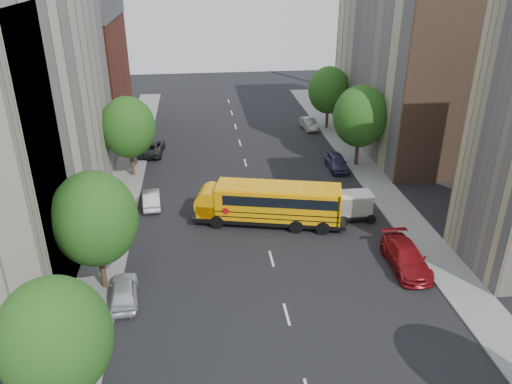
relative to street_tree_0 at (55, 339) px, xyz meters
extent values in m
plane|color=black|center=(11.00, 14.00, -4.64)|extent=(120.00, 120.00, 0.00)
cube|color=slate|center=(-0.50, 19.00, -4.58)|extent=(3.00, 80.00, 0.12)
cube|color=slate|center=(22.50, 19.00, -4.58)|extent=(3.00, 80.00, 0.12)
cube|color=silver|center=(11.00, 24.00, -4.64)|extent=(0.15, 64.00, 0.01)
cube|color=#B9AC95|center=(-7.00, 20.00, 5.36)|extent=(10.00, 26.00, 20.00)
cube|color=maroon|center=(-7.00, 42.00, 1.86)|extent=(10.00, 15.00, 13.00)
cube|color=tan|center=(29.00, 34.00, 4.36)|extent=(10.00, 22.00, 18.00)
cube|color=brown|center=(29.00, 23.00, 4.36)|extent=(10.10, 0.30, 18.00)
ellipsoid|color=#224E15|center=(0.00, 0.00, 0.01)|extent=(4.80, 4.80, 5.52)
cylinder|color=#38281C|center=(0.00, 10.00, -3.20)|extent=(0.36, 0.36, 2.88)
ellipsoid|color=#224E15|center=(0.00, 10.00, 0.32)|extent=(5.12, 5.12, 5.89)
cylinder|color=#38281C|center=(0.00, 28.00, -3.24)|extent=(0.36, 0.36, 2.81)
ellipsoid|color=#224E15|center=(0.00, 28.00, 0.20)|extent=(4.99, 4.99, 5.74)
cylinder|color=#38281C|center=(22.00, 28.00, -3.16)|extent=(0.36, 0.36, 2.95)
ellipsoid|color=#224E15|center=(22.00, 28.00, 0.44)|extent=(5.25, 5.25, 6.04)
cylinder|color=#38281C|center=(22.00, 40.00, -3.27)|extent=(0.36, 0.36, 2.74)
ellipsoid|color=#224E15|center=(22.00, 40.00, 0.07)|extent=(4.86, 4.86, 5.59)
cube|color=black|center=(11.56, 17.08, -4.06)|extent=(12.11, 5.39, 0.32)
cube|color=#FFA805|center=(12.28, 16.91, -2.69)|extent=(9.84, 4.79, 2.42)
cube|color=#FFA805|center=(6.84, 18.22, -3.43)|extent=(2.41, 2.80, 1.05)
cube|color=black|center=(7.92, 17.96, -2.16)|extent=(1.08, 2.48, 1.27)
cube|color=#FFA805|center=(12.28, 16.91, -1.46)|extent=(9.79, 4.59, 0.15)
cube|color=black|center=(12.48, 16.86, -2.16)|extent=(9.04, 4.65, 0.79)
cube|color=black|center=(12.28, 16.91, -3.53)|extent=(9.86, 4.85, 0.06)
cube|color=black|center=(12.28, 16.91, -3.11)|extent=(9.86, 4.85, 0.06)
cube|color=#FFA805|center=(16.94, 15.78, -2.69)|extent=(0.77, 2.60, 2.42)
cube|color=#FFA805|center=(9.51, 17.58, -1.35)|extent=(0.76, 0.76, 0.11)
cube|color=#FFA805|center=(14.63, 16.34, -1.35)|extent=(0.76, 0.76, 0.11)
cylinder|color=#FFA805|center=(6.84, 18.22, -2.90)|extent=(2.72, 2.88, 2.21)
cylinder|color=red|center=(7.95, 16.49, -3.06)|extent=(0.52, 0.16, 0.53)
cylinder|color=black|center=(7.25, 16.77, -4.11)|extent=(1.10, 0.55, 1.05)
cylinder|color=black|center=(7.87, 19.33, -4.11)|extent=(1.10, 0.55, 1.05)
cylinder|color=black|center=(13.50, 15.26, -4.11)|extent=(1.10, 0.55, 1.05)
cylinder|color=black|center=(14.12, 17.82, -4.11)|extent=(1.10, 0.55, 1.05)
cylinder|color=black|center=(15.55, 14.76, -4.11)|extent=(1.10, 0.55, 1.05)
cylinder|color=black|center=(16.17, 17.32, -4.11)|extent=(1.10, 0.55, 1.05)
cube|color=black|center=(17.11, 17.00, -4.20)|extent=(5.29, 1.78, 0.26)
cube|color=silver|center=(17.55, 17.00, -3.28)|extent=(4.06, 1.69, 1.58)
cube|color=silver|center=(15.17, 16.99, -3.54)|extent=(1.24, 1.68, 1.06)
cube|color=silver|center=(17.55, 17.00, -2.44)|extent=(4.23, 1.78, 0.11)
cylinder|color=black|center=(15.17, 16.11, -4.27)|extent=(0.74, 0.22, 0.74)
cylinder|color=black|center=(15.17, 17.87, -4.27)|extent=(0.74, 0.22, 0.74)
cylinder|color=black|center=(17.28, 16.12, -4.27)|extent=(0.74, 0.22, 0.74)
cylinder|color=black|center=(17.28, 17.88, -4.27)|extent=(0.74, 0.22, 0.74)
cylinder|color=black|center=(19.22, 16.13, -4.27)|extent=(0.74, 0.22, 0.74)
cylinder|color=black|center=(19.21, 17.89, -4.27)|extent=(0.74, 0.22, 0.74)
imported|color=silver|center=(1.40, 8.49, -3.94)|extent=(2.01, 4.23, 1.39)
imported|color=silver|center=(2.20, 21.27, -3.99)|extent=(1.70, 4.04, 1.30)
imported|color=black|center=(1.40, 33.78, -3.92)|extent=(2.74, 5.31, 1.43)
imported|color=maroon|center=(19.80, 9.88, -3.85)|extent=(2.36, 5.53, 1.59)
imported|color=#352F53|center=(19.80, 27.26, -3.90)|extent=(1.80, 4.35, 1.47)
imported|color=gray|center=(19.80, 40.06, -3.98)|extent=(1.78, 4.13, 1.32)
camera|label=1|loc=(6.38, -17.04, 14.43)|focal=35.00mm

